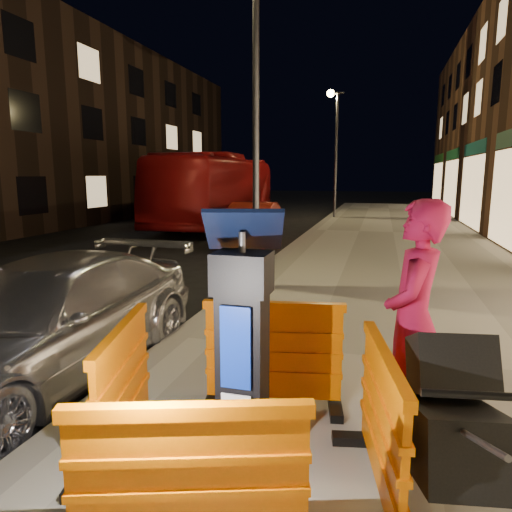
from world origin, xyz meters
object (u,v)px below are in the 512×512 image
(parking_kiosk, at_px, (243,353))
(barrier_kerbside, at_px, (124,389))
(bus_doubledecker, at_px, (219,224))
(stroller, at_px, (453,433))
(barrier_bldgside, at_px, (382,425))
(car_silver, at_px, (51,375))
(car_red, at_px, (252,243))
(man, at_px, (413,320))
(barrier_back, at_px, (273,355))
(barrier_front, at_px, (189,495))

(parking_kiosk, relative_size, barrier_kerbside, 1.40)
(bus_doubledecker, distance_m, stroller, 18.71)
(barrier_bldgside, relative_size, car_silver, 0.28)
(car_red, bearing_deg, man, -70.17)
(barrier_bldgside, bearing_deg, barrier_back, 34.16)
(parking_kiosk, bearing_deg, barrier_kerbside, 167.16)
(car_red, bearing_deg, barrier_back, -75.53)
(parking_kiosk, distance_m, barrier_bldgside, 1.03)
(barrier_back, bearing_deg, parking_kiosk, -99.84)
(barrier_back, xyz_separation_m, bus_doubledecker, (-6.31, 16.03, -0.65))
(barrier_kerbside, xyz_separation_m, bus_doubledecker, (-5.36, 16.98, -0.65))
(barrier_bldgside, height_order, bus_doubledecker, bus_doubledecker)
(man, bearing_deg, car_silver, -85.44)
(car_red, distance_m, bus_doubledecker, 6.19)
(barrier_back, bearing_deg, bus_doubledecker, 101.66)
(barrier_kerbside, xyz_separation_m, car_silver, (-1.73, 1.24, -0.65))
(car_red, bearing_deg, car_silver, -89.37)
(barrier_kerbside, height_order, stroller, stroller)
(barrier_front, distance_m, bus_doubledecker, 19.02)
(car_red, xyz_separation_m, stroller, (4.60, -11.68, 0.70))
(barrier_kerbside, bearing_deg, car_silver, 39.62)
(barrier_back, relative_size, barrier_kerbside, 1.00)
(barrier_back, distance_m, car_silver, 2.78)
(parking_kiosk, xyz_separation_m, barrier_kerbside, (-0.95, 0.00, -0.40))
(barrier_kerbside, bearing_deg, man, -83.41)
(barrier_front, relative_size, man, 0.66)
(car_silver, xyz_separation_m, man, (3.86, -0.41, 1.12))
(stroller, bearing_deg, barrier_bldgside, 161.53)
(parking_kiosk, distance_m, barrier_kerbside, 1.03)
(bus_doubledecker, xyz_separation_m, man, (7.49, -16.15, 1.12))
(parking_kiosk, bearing_deg, bus_doubledecker, 97.55)
(bus_doubledecker, relative_size, stroller, 10.40)
(car_silver, distance_m, bus_doubledecker, 16.16)
(bus_doubledecker, bearing_deg, barrier_bldgside, -69.55)
(barrier_kerbside, height_order, man, man)
(car_red, xyz_separation_m, man, (4.40, -10.78, 1.12))
(barrier_back, height_order, man, man)
(barrier_front, xyz_separation_m, stroller, (1.37, 0.88, 0.05))
(car_red, bearing_deg, parking_kiosk, -76.84)
(bus_doubledecker, bearing_deg, man, -67.84)
(barrier_kerbside, bearing_deg, barrier_bldgside, -104.84)
(car_silver, bearing_deg, bus_doubledecker, 104.85)
(barrier_bldgside, distance_m, car_red, 12.36)
(barrier_bldgside, bearing_deg, bus_doubledecker, 12.32)
(car_silver, relative_size, bus_doubledecker, 0.40)
(car_silver, distance_m, car_red, 10.39)
(parking_kiosk, bearing_deg, barrier_front, -102.84)
(barrier_front, distance_m, car_silver, 3.52)
(barrier_back, distance_m, bus_doubledecker, 17.24)
(car_red, xyz_separation_m, bus_doubledecker, (-3.08, 5.37, 0.00))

